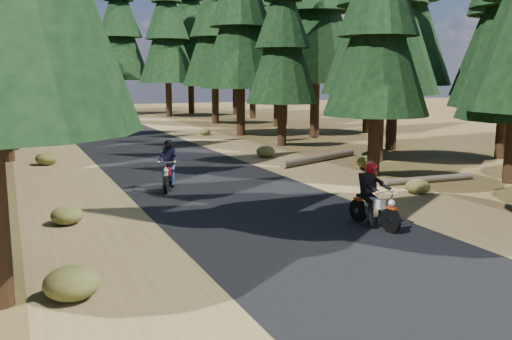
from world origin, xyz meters
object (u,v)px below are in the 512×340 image
Objects in this scene: rider_lead at (374,206)px; rider_follow at (169,174)px; log_near at (320,158)px; log_far at (429,179)px.

rider_follow is at bearing -69.52° from rider_lead.
rider_lead is 7.37m from rider_follow.
log_near is 5.88m from log_far.
log_far is at bearing -172.72° from rider_follow.
rider_lead reaches higher than log_near.
log_near is 2.76× the size of rider_lead.
rider_follow reaches higher than log_near.
log_near reaches higher than log_far.
log_near is 8.37m from rider_follow.
log_far is 1.89× the size of rider_follow.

